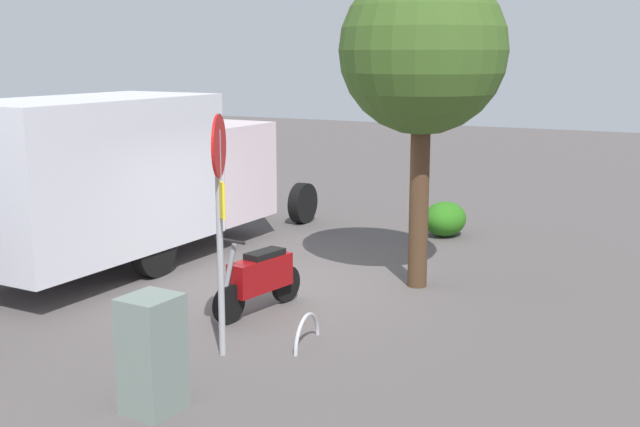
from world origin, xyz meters
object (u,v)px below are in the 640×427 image
Objects in this scene: stop_sign at (220,198)px; bike_rack_hoop at (307,345)px; box_truck_near at (129,172)px; street_tree at (423,53)px; utility_cabinet at (152,354)px; motorcycle at (260,277)px.

bike_rack_hoop is (-0.78, 0.77, -2.01)m from stop_sign.
box_truck_near is 1.61× the size of street_tree.
stop_sign is at bearing -16.03° from street_tree.
motorcycle is at bearing -168.19° from utility_cabinet.
bike_rack_hoop is (0.90, 1.25, -0.52)m from motorcycle.
stop_sign is at bearing -44.80° from bike_rack_hoop.
stop_sign reaches higher than bike_rack_hoop.
utility_cabinet is at bearing -135.79° from box_truck_near.
stop_sign is 2.29m from bike_rack_hoop.
motorcycle is 1.63m from bike_rack_hoop.
bike_rack_hoop is at bearing -6.48° from street_tree.
street_tree is (-3.95, 1.13, 1.72)m from stop_sign.
utility_cabinet is at bearing 22.41° from motorcycle.
street_tree is (-2.26, 1.61, 3.21)m from motorcycle.
street_tree reaches higher than utility_cabinet.
motorcycle is 0.35× the size of street_tree.
box_truck_near is 3.90m from motorcycle.
utility_cabinet is at bearing 7.73° from stop_sign.
stop_sign is 4.45m from street_tree.
box_truck_near is 6.36m from utility_cabinet.
street_tree is at bearing 170.77° from utility_cabinet.
motorcycle is 0.60× the size of stop_sign.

